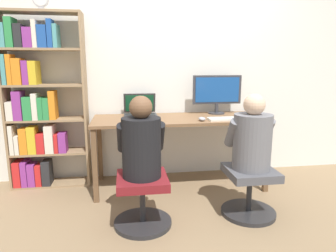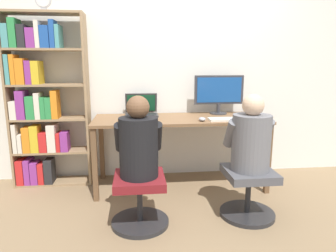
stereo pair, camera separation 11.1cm
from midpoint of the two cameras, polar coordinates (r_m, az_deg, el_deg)
ground_plane at (r=3.14m, az=2.19°, el=-13.51°), size 14.00×14.00×0.00m
wall_back at (r=3.59m, az=0.12°, el=11.07°), size 10.00×0.05×2.60m
desk at (r=3.25m, az=1.18°, el=0.26°), size 1.85×0.69×0.77m
desktop_monitor at (r=3.51m, az=8.43°, el=6.27°), size 0.57×0.19×0.44m
laptop at (r=3.39m, az=-6.26°, el=2.84°), size 0.36×0.30×0.24m
keyboard at (r=3.15m, az=10.39°, el=1.37°), size 0.42×0.15×0.03m
computer_mouse_by_keyboard at (r=3.06m, az=5.47°, el=1.34°), size 0.07×0.09×0.04m
office_chair_left at (r=2.82m, az=14.14°, el=-11.58°), size 0.49×0.49×0.43m
office_chair_right at (r=2.58m, az=-6.14°, el=-13.51°), size 0.49×0.49×0.43m
person_at_monitor at (r=2.68m, az=14.60°, el=-2.17°), size 0.40×0.34×0.66m
person_at_laptop at (r=2.42m, az=-6.39°, el=-3.19°), size 0.39×0.34×0.66m
bookshelf at (r=3.51m, az=-24.52°, el=3.83°), size 0.84×0.26×1.87m
desk_clock at (r=3.45m, az=-24.06°, el=21.15°), size 0.16×0.03×0.18m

